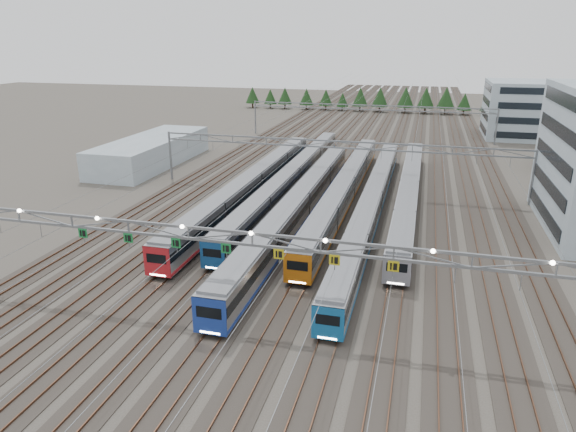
% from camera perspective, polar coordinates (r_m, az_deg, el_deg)
% --- Properties ---
extents(ground, '(400.00, 400.00, 0.00)m').
position_cam_1_polar(ground, '(44.57, -3.78, -11.33)').
color(ground, '#47423A').
rests_on(ground, ground).
extents(track_bed, '(54.00, 260.00, 5.42)m').
position_cam_1_polar(track_bed, '(138.47, 9.64, 10.18)').
color(track_bed, '#2D2823').
rests_on(track_bed, ground).
extents(train_a, '(2.82, 58.40, 3.67)m').
position_cam_1_polar(train_a, '(76.34, -3.91, 3.57)').
color(train_a, black).
rests_on(train_a, ground).
extents(train_b, '(2.64, 63.68, 3.43)m').
position_cam_1_polar(train_b, '(80.32, 0.43, 4.32)').
color(train_b, black).
rests_on(train_b, ground).
extents(train_c, '(2.87, 58.72, 3.73)m').
position_cam_1_polar(train_c, '(66.44, 1.22, 1.24)').
color(train_c, black).
rests_on(train_c, ground).
extents(train_d, '(2.77, 57.86, 3.61)m').
position_cam_1_polar(train_d, '(74.90, 6.37, 3.16)').
color(train_d, black).
rests_on(train_d, ground).
extents(train_e, '(2.58, 64.06, 3.36)m').
position_cam_1_polar(train_e, '(69.20, 9.34, 1.56)').
color(train_e, black).
rests_on(train_e, ground).
extents(train_f, '(2.66, 55.18, 3.46)m').
position_cam_1_polar(train_f, '(75.04, 13.28, 2.73)').
color(train_f, black).
rests_on(train_f, ground).
extents(gantry_near, '(56.36, 0.61, 8.08)m').
position_cam_1_polar(gantry_near, '(41.33, -4.11, -2.91)').
color(gantry_near, slate).
rests_on(gantry_near, ground).
extents(gantry_mid, '(56.36, 0.36, 8.00)m').
position_cam_1_polar(gantry_mid, '(78.98, 5.42, 7.27)').
color(gantry_mid, slate).
rests_on(gantry_mid, ground).
extents(gantry_far, '(56.36, 0.36, 8.00)m').
position_cam_1_polar(gantry_far, '(122.99, 9.06, 11.40)').
color(gantry_far, slate).
rests_on(gantry_far, ground).
extents(depot_bldg_north, '(22.00, 18.00, 13.02)m').
position_cam_1_polar(depot_bldg_north, '(136.57, 25.73, 10.59)').
color(depot_bldg_north, '#98ABB6').
rests_on(depot_bldg_north, ground).
extents(west_shed, '(10.00, 30.00, 4.88)m').
position_cam_1_polar(west_shed, '(100.35, -14.94, 6.97)').
color(west_shed, '#98ABB6').
rests_on(west_shed, ground).
extents(treeline, '(93.80, 5.60, 7.02)m').
position_cam_1_polar(treeline, '(169.90, 10.50, 12.70)').
color(treeline, '#332114').
rests_on(treeline, ground).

